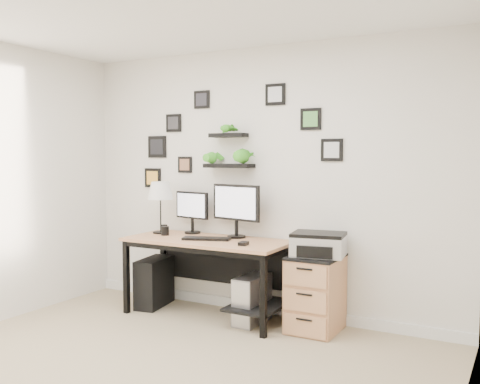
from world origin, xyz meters
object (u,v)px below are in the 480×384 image
Objects in this scene: monitor_left at (192,209)px; pc_tower_grey at (252,299)px; desk at (212,252)px; table_lamp at (160,192)px; file_cabinet at (315,293)px; mug at (165,231)px; printer at (318,244)px; monitor_right at (236,206)px; pc_tower_black at (154,282)px.

monitor_left reaches higher than pc_tower_grey.
desk is 3.00× the size of table_lamp.
table_lamp is at bearing 174.24° from desk.
pc_tower_grey is at bearing -172.12° from file_cabinet.
printer is at bearing 3.29° from mug.
printer is at bearing -0.21° from table_lamp.
monitor_right is 1.11× the size of printer.
pc_tower_black is 1.74m from file_cabinet.
mug reaches higher than pc_tower_grey.
mug is (-0.70, -0.20, -0.26)m from monitor_right.
printer reaches higher than pc_tower_black.
monitor_left is 0.37m from table_lamp.
pc_tower_black is at bearing -118.11° from table_lamp.
mug reaches higher than desk.
printer is (1.06, 0.06, 0.15)m from desk.
monitor_right is 0.94m from printer.
pc_tower_black is (-0.04, -0.07, -0.93)m from table_lamp.
table_lamp is 0.93m from pc_tower_black.
mug reaches higher than pc_tower_black.
table_lamp is 1.47m from pc_tower_grey.
desk is at bearing -9.66° from pc_tower_black.
table_lamp is 0.79× the size of file_cabinet.
monitor_right reaches higher than monitor_left.
printer is at bearing -5.82° from monitor_left.
table_lamp reaches higher than monitor_right.
pc_tower_black is at bearing 178.97° from pc_tower_grey.
monitor_left is at bearing 174.18° from printer.
pc_tower_black is (-0.33, -0.21, -0.75)m from monitor_left.
monitor_right is 0.83× the size of file_cabinet.
printer is (1.60, 0.09, -0.02)m from mug.
monitor_left is at bearing 164.24° from pc_tower_grey.
table_lamp reaches higher than pc_tower_grey.
monitor_left reaches higher than printer.
table_lamp is at bearing 179.79° from printer.
mug is 0.18× the size of printer.
mug is (-0.54, -0.03, 0.17)m from desk.
monitor_right is at bearing 7.28° from table_lamp.
file_cabinet is (0.59, 0.08, 0.11)m from pc_tower_grey.
table_lamp is at bearing -172.72° from monitor_right.
table_lamp is 0.41m from mug.
monitor_right reaches higher than pc_tower_grey.
file_cabinet reaches higher than pc_tower_grey.
monitor_left is at bearing 173.97° from file_cabinet.
table_lamp is (-0.30, -0.14, 0.18)m from monitor_left.
file_cabinet is (1.74, 0.06, 0.09)m from pc_tower_black.
printer reaches higher than desk.
desk is 3.24× the size of pc_tower_black.
monitor_left is 0.95× the size of pc_tower_grey.
desk is 0.57m from monitor_left.
pc_tower_black is at bearing 170.25° from mug.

